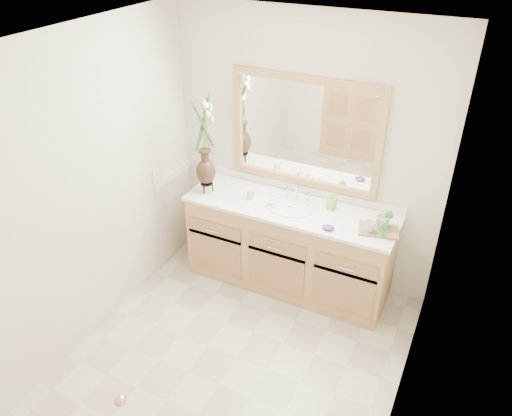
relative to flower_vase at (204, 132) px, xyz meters
The scene contains 22 objects.
floor 1.85m from the flower_vase, 50.15° to the right, with size 2.60×2.60×0.00m, color #B9AE9D.
ceiling 1.57m from the flower_vase, 50.15° to the right, with size 2.40×2.60×0.02m, color white.
wall_back 0.88m from the flower_vase, 25.71° to the left, with size 2.40×0.02×2.40m, color silver.
wall_front 2.37m from the flower_vase, 70.84° to the right, with size 2.40×0.02×2.40m, color silver.
wall_left 1.04m from the flower_vase, 114.67° to the right, with size 0.02×2.60×2.40m, color silver.
wall_right 2.19m from the flower_vase, 25.16° to the right, with size 0.02×2.60×2.40m, color silver.
vanity 1.27m from the flower_vase, ahead, with size 1.80×0.55×0.80m.
counter 0.98m from the flower_vase, ahead, with size 1.84×0.57×0.03m, color white.
sink 1.00m from the flower_vase, ahead, with size 0.38×0.34×0.23m.
mirror 0.85m from the flower_vase, 24.38° to the left, with size 1.32×0.04×0.97m.
switch_plate 0.61m from the flower_vase, 158.49° to the right, with size 0.02×0.12×0.12m, color white.
door 2.30m from the flower_vase, 77.91° to the right, with size 0.80×0.03×2.00m, color tan.
flower_vase is the anchor object (origin of this frame).
tumbler 0.67m from the flower_vase, ahead, with size 0.07×0.07×0.08m, color beige.
soap_dish 0.84m from the flower_vase, ahead, with size 0.10×0.10×0.03m.
soap_bottle 1.22m from the flower_vase, 10.87° to the left, with size 0.06×0.06×0.14m, color #78E636.
purple_dish 1.31m from the flower_vase, ahead, with size 0.10×0.08×0.03m, color #4F246C.
tray 1.64m from the flower_vase, ahead, with size 0.31×0.21×0.02m, color brown.
mug_left 1.57m from the flower_vase, ahead, with size 0.09×0.08×0.09m, color beige.
mug_right 1.63m from the flower_vase, ahead, with size 0.11×0.10×0.11m, color beige.
goblet_front 1.66m from the flower_vase, ahead, with size 0.06×0.06×0.13m.
goblet_back 1.66m from the flower_vase, ahead, with size 0.06×0.06×0.14m.
Camera 1 is at (1.33, -2.39, 3.03)m, focal length 35.00 mm.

